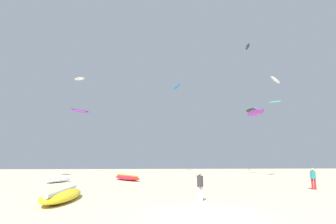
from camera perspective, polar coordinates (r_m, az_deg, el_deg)
The scene contains 14 objects.
ground_plane at distance 11.52m, azimuth 8.33°, elevation -21.30°, with size 120.00×120.00×0.00m, color beige.
person_foreground at distance 15.03m, azimuth 6.90°, elevation -15.20°, with size 0.51×0.36×1.58m.
person_midground at distance 23.75m, azimuth 28.90°, elevation -12.20°, with size 0.48×0.36×1.61m.
kite_grounded_near at distance 30.71m, azimuth -8.86°, elevation -13.89°, with size 3.86×4.95×0.61m.
kite_grounded_mid at distance 16.26m, azimuth -21.92°, elevation -16.35°, with size 1.59×5.46×0.70m.
kite_grounded_far at distance 29.75m, azimuth -22.63°, elevation -13.47°, with size 2.18×4.00×0.48m.
kite_aloft_0 at distance 54.76m, azimuth 16.86°, elevation 13.39°, with size 1.53×2.92×0.65m.
kite_aloft_2 at distance 54.00m, azimuth -18.52°, elevation 0.17°, with size 3.59×3.45×0.77m.
kite_aloft_3 at distance 44.17m, azimuth 18.40°, elevation -0.17°, with size 2.14×4.43×1.02m.
kite_aloft_4 at distance 38.41m, azimuth 22.23°, elevation 6.45°, with size 2.92×3.18×0.84m.
kite_aloft_5 at distance 52.92m, azimuth 1.89°, elevation 5.47°, with size 1.56×3.97×0.94m.
kite_aloft_6 at distance 49.44m, azimuth 22.13°, elevation 2.03°, with size 1.97×1.80×0.34m.
kite_aloft_7 at distance 55.29m, azimuth -18.64°, elevation 6.82°, with size 2.55×1.78×0.58m.
kite_aloft_8 at distance 58.18m, azimuth 17.54°, elevation 0.40°, with size 1.75×3.52×0.81m.
Camera 1 is at (-2.39, -11.05, 2.18)m, focal length 28.15 mm.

